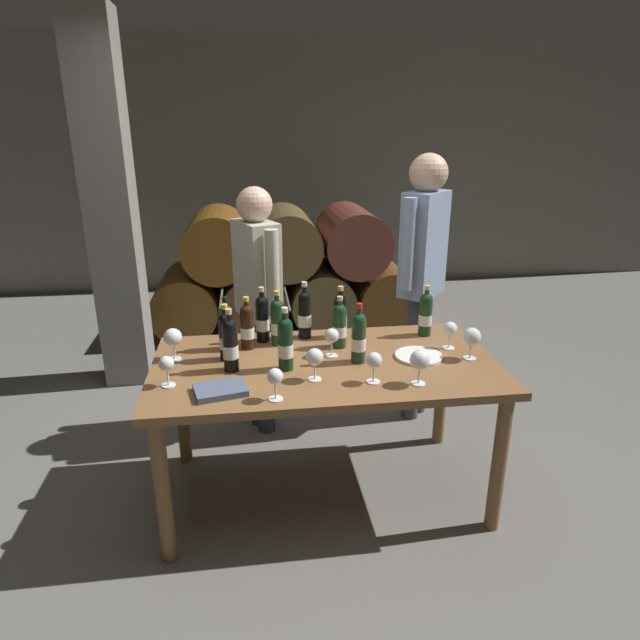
{
  "coord_description": "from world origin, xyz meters",
  "views": [
    {
      "loc": [
        -0.36,
        -2.42,
        1.86
      ],
      "look_at": [
        0.0,
        0.2,
        0.91
      ],
      "focal_mm": 30.36,
      "sensor_mm": 36.0,
      "label": 1
    }
  ],
  "objects_px": {
    "wine_glass_7": "(275,378)",
    "wine_bottle_10": "(262,318)",
    "wine_bottle_11": "(305,314)",
    "taster_seated_left": "(258,292)",
    "wine_bottle_3": "(230,344)",
    "wine_glass_2": "(450,330)",
    "wine_glass_0": "(315,358)",
    "wine_bottle_1": "(226,336)",
    "wine_glass_3": "(332,337)",
    "wine_bottle_8": "(226,327)",
    "wine_bottle_2": "(426,314)",
    "wine_glass_6": "(420,361)",
    "sommelier_presenting": "(423,265)",
    "wine_bottle_0": "(359,337)",
    "serving_plate": "(419,356)",
    "wine_bottle_7": "(340,315)",
    "wine_glass_5": "(167,365)",
    "wine_glass_1": "(173,338)",
    "wine_glass_4": "(472,337)",
    "wine_bottle_4": "(340,325)",
    "dining_table": "(325,379)",
    "wine_bottle_6": "(247,326)",
    "tasting_notebook": "(220,390)",
    "wine_bottle_9": "(278,322)",
    "wine_bottle_5": "(285,343)",
    "wine_glass_8": "(374,361)"
  },
  "relations": [
    {
      "from": "wine_bottle_9",
      "to": "sommelier_presenting",
      "type": "bearing_deg",
      "value": 27.42
    },
    {
      "from": "wine_bottle_3",
      "to": "wine_glass_2",
      "type": "height_order",
      "value": "wine_bottle_3"
    },
    {
      "from": "wine_bottle_8",
      "to": "wine_bottle_11",
      "type": "height_order",
      "value": "wine_bottle_11"
    },
    {
      "from": "wine_glass_3",
      "to": "wine_glass_8",
      "type": "bearing_deg",
      "value": -66.11
    },
    {
      "from": "wine_bottle_1",
      "to": "wine_glass_1",
      "type": "relative_size",
      "value": 1.76
    },
    {
      "from": "wine_bottle_7",
      "to": "wine_glass_4",
      "type": "height_order",
      "value": "wine_bottle_7"
    },
    {
      "from": "wine_glass_1",
      "to": "serving_plate",
      "type": "xyz_separation_m",
      "value": [
        1.22,
        -0.14,
        -0.11
      ]
    },
    {
      "from": "wine_bottle_8",
      "to": "wine_glass_1",
      "type": "distance_m",
      "value": 0.28
    },
    {
      "from": "wine_glass_7",
      "to": "wine_bottle_10",
      "type": "bearing_deg",
      "value": 92.41
    },
    {
      "from": "wine_bottle_7",
      "to": "wine_glass_1",
      "type": "relative_size",
      "value": 1.78
    },
    {
      "from": "wine_bottle_11",
      "to": "taster_seated_left",
      "type": "distance_m",
      "value": 0.45
    },
    {
      "from": "wine_bottle_1",
      "to": "wine_glass_3",
      "type": "distance_m",
      "value": 0.52
    },
    {
      "from": "sommelier_presenting",
      "to": "wine_glass_4",
      "type": "bearing_deg",
      "value": -89.79
    },
    {
      "from": "wine_bottle_6",
      "to": "wine_glass_2",
      "type": "xyz_separation_m",
      "value": [
        1.04,
        -0.15,
        -0.02
      ]
    },
    {
      "from": "wine_bottle_11",
      "to": "taster_seated_left",
      "type": "relative_size",
      "value": 0.21
    },
    {
      "from": "wine_bottle_3",
      "to": "wine_glass_0",
      "type": "height_order",
      "value": "wine_bottle_3"
    },
    {
      "from": "wine_bottle_7",
      "to": "taster_seated_left",
      "type": "relative_size",
      "value": 0.19
    },
    {
      "from": "wine_bottle_0",
      "to": "serving_plate",
      "type": "distance_m",
      "value": 0.34
    },
    {
      "from": "wine_bottle_1",
      "to": "tasting_notebook",
      "type": "distance_m",
      "value": 0.38
    },
    {
      "from": "wine_glass_7",
      "to": "wine_bottle_6",
      "type": "bearing_deg",
      "value": 100.58
    },
    {
      "from": "wine_bottle_9",
      "to": "wine_glass_6",
      "type": "distance_m",
      "value": 0.82
    },
    {
      "from": "wine_bottle_10",
      "to": "wine_bottle_2",
      "type": "bearing_deg",
      "value": -2.02
    },
    {
      "from": "wine_bottle_1",
      "to": "wine_bottle_2",
      "type": "bearing_deg",
      "value": 10.0
    },
    {
      "from": "wine_bottle_10",
      "to": "wine_bottle_11",
      "type": "distance_m",
      "value": 0.23
    },
    {
      "from": "wine_bottle_7",
      "to": "wine_bottle_3",
      "type": "bearing_deg",
      "value": -148.52
    },
    {
      "from": "sommelier_presenting",
      "to": "wine_bottle_3",
      "type": "bearing_deg",
      "value": -146.44
    },
    {
      "from": "wine_bottle_11",
      "to": "sommelier_presenting",
      "type": "relative_size",
      "value": 0.18
    },
    {
      "from": "wine_bottle_7",
      "to": "wine_glass_2",
      "type": "distance_m",
      "value": 0.59
    },
    {
      "from": "wine_bottle_8",
      "to": "wine_glass_5",
      "type": "xyz_separation_m",
      "value": [
        -0.25,
        -0.4,
        -0.02
      ]
    },
    {
      "from": "dining_table",
      "to": "wine_bottle_0",
      "type": "relative_size",
      "value": 5.6
    },
    {
      "from": "wine_bottle_10",
      "to": "sommelier_presenting",
      "type": "relative_size",
      "value": 0.18
    },
    {
      "from": "wine_bottle_3",
      "to": "wine_bottle_8",
      "type": "bearing_deg",
      "value": 95.6
    },
    {
      "from": "wine_bottle_0",
      "to": "tasting_notebook",
      "type": "distance_m",
      "value": 0.72
    },
    {
      "from": "wine_bottle_8",
      "to": "serving_plate",
      "type": "height_order",
      "value": "wine_bottle_8"
    },
    {
      "from": "wine_bottle_7",
      "to": "wine_glass_5",
      "type": "relative_size",
      "value": 2.03
    },
    {
      "from": "tasting_notebook",
      "to": "sommelier_presenting",
      "type": "height_order",
      "value": "sommelier_presenting"
    },
    {
      "from": "wine_glass_4",
      "to": "serving_plate",
      "type": "bearing_deg",
      "value": 168.5
    },
    {
      "from": "wine_bottle_3",
      "to": "sommelier_presenting",
      "type": "relative_size",
      "value": 0.18
    },
    {
      "from": "dining_table",
      "to": "wine_bottle_7",
      "type": "xyz_separation_m",
      "value": [
        0.13,
        0.33,
        0.22
      ]
    },
    {
      "from": "wine_glass_6",
      "to": "sommelier_presenting",
      "type": "distance_m",
      "value": 1.11
    },
    {
      "from": "wine_bottle_10",
      "to": "tasting_notebook",
      "type": "height_order",
      "value": "wine_bottle_10"
    },
    {
      "from": "wine_bottle_3",
      "to": "wine_glass_0",
      "type": "relative_size",
      "value": 2.0
    },
    {
      "from": "wine_glass_0",
      "to": "serving_plate",
      "type": "distance_m",
      "value": 0.59
    },
    {
      "from": "wine_bottle_6",
      "to": "wine_bottle_8",
      "type": "xyz_separation_m",
      "value": [
        -0.11,
        0.0,
        0.0
      ]
    },
    {
      "from": "wine_bottle_3",
      "to": "wine_glass_2",
      "type": "xyz_separation_m",
      "value": [
        1.12,
        0.12,
        -0.03
      ]
    },
    {
      "from": "wine_glass_2",
      "to": "wine_bottle_8",
      "type": "bearing_deg",
      "value": 172.59
    },
    {
      "from": "wine_bottle_5",
      "to": "taster_seated_left",
      "type": "relative_size",
      "value": 0.2
    },
    {
      "from": "wine_bottle_5",
      "to": "wine_bottle_7",
      "type": "xyz_separation_m",
      "value": [
        0.33,
        0.38,
        -0.01
      ]
    },
    {
      "from": "wine_bottle_4",
      "to": "wine_glass_5",
      "type": "xyz_separation_m",
      "value": [
        -0.84,
        -0.35,
        -0.02
      ]
    },
    {
      "from": "wine_glass_5",
      "to": "wine_glass_3",
      "type": "bearing_deg",
      "value": 16.6
    }
  ]
}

